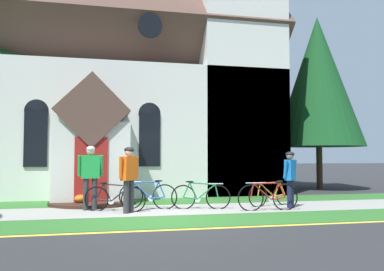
{
  "coord_description": "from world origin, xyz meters",
  "views": [
    {
      "loc": [
        -1.56,
        -9.67,
        1.49
      ],
      "look_at": [
        1.29,
        3.12,
        2.19
      ],
      "focal_mm": 37.68,
      "sensor_mm": 36.0,
      "label": 1
    }
  ],
  "objects": [
    {
      "name": "bicycle_white",
      "position": [
        1.19,
        1.55,
        0.37
      ],
      "size": [
        1.66,
        0.45,
        0.82
      ],
      "color": "black",
      "rests_on": "ground"
    },
    {
      "name": "bicycle_blue",
      "position": [
        -1.22,
        1.58,
        0.37
      ],
      "size": [
        1.65,
        0.64,
        0.82
      ],
      "color": "black",
      "rests_on": "ground"
    },
    {
      "name": "church_building",
      "position": [
        0.48,
        9.51,
        4.95
      ],
      "size": [
        11.52,
        12.15,
        12.99
      ],
      "color": "silver",
      "rests_on": "ground"
    },
    {
      "name": "sidewalk_slab",
      "position": [
        0.09,
        1.59,
        0.01
      ],
      "size": [
        32.0,
        2.23,
        0.01
      ],
      "primitive_type": "cube",
      "color": "#99968E",
      "rests_on": "ground"
    },
    {
      "name": "flower_bed",
      "position": [
        -1.86,
        3.5,
        0.07
      ],
      "size": [
        2.69,
        2.69,
        0.34
      ],
      "color": "#382319",
      "rests_on": "ground"
    },
    {
      "name": "cyclist_in_white_jersey",
      "position": [
        -0.87,
        1.16,
        1.04
      ],
      "size": [
        0.53,
        0.59,
        1.75
      ],
      "color": "#2D2D33",
      "rests_on": "ground"
    },
    {
      "name": "curb_paint_stripe",
      "position": [
        0.09,
        -1.48,
        0.0
      ],
      "size": [
        28.0,
        0.16,
        0.01
      ],
      "primitive_type": "cube",
      "color": "yellow",
      "rests_on": "ground"
    },
    {
      "name": "roadside_conifer",
      "position": [
        8.35,
        7.42,
        5.05
      ],
      "size": [
        4.17,
        4.17,
        8.15
      ],
      "color": "#3D2D1E",
      "rests_on": "ground"
    },
    {
      "name": "church_sign",
      "position": [
        -1.85,
        3.84,
        1.4
      ],
      "size": [
        1.76,
        0.25,
        2.15
      ],
      "color": "slate",
      "rests_on": "ground"
    },
    {
      "name": "bicycle_black",
      "position": [
        -0.27,
        1.94,
        0.38
      ],
      "size": [
        1.62,
        0.69,
        0.85
      ],
      "color": "black",
      "rests_on": "ground"
    },
    {
      "name": "grass_verge",
      "position": [
        0.09,
        -0.43,
        0.0
      ],
      "size": [
        32.0,
        1.81,
        0.01
      ],
      "primitive_type": "cube",
      "color": "#2D6628",
      "rests_on": "ground"
    },
    {
      "name": "ground",
      "position": [
        0.0,
        4.0,
        0.0
      ],
      "size": [
        140.0,
        140.0,
        0.0
      ],
      "primitive_type": "plane",
      "color": "#2B2B2D"
    },
    {
      "name": "bicycle_red",
      "position": [
        2.96,
        0.85,
        0.39
      ],
      "size": [
        1.75,
        0.13,
        0.83
      ],
      "color": "black",
      "rests_on": "ground"
    },
    {
      "name": "church_lawn",
      "position": [
        0.09,
        3.74,
        0.0
      ],
      "size": [
        24.0,
        2.07,
        0.01
      ],
      "primitive_type": "cube",
      "color": "#2D6628",
      "rests_on": "ground"
    },
    {
      "name": "bicycle_green",
      "position": [
        3.48,
        1.81,
        0.36
      ],
      "size": [
        1.69,
        0.57,
        0.78
      ],
      "color": "black",
      "rests_on": "ground"
    },
    {
      "name": "cyclist_in_orange_jersey",
      "position": [
        3.78,
        1.16,
        0.96
      ],
      "size": [
        0.54,
        0.53,
        1.64
      ],
      "color": "#191E38",
      "rests_on": "ground"
    },
    {
      "name": "cyclist_in_green_jersey",
      "position": [
        -1.88,
        1.98,
        1.07
      ],
      "size": [
        0.69,
        0.3,
        1.79
      ],
      "color": "#2D2D33",
      "rests_on": "ground"
    }
  ]
}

